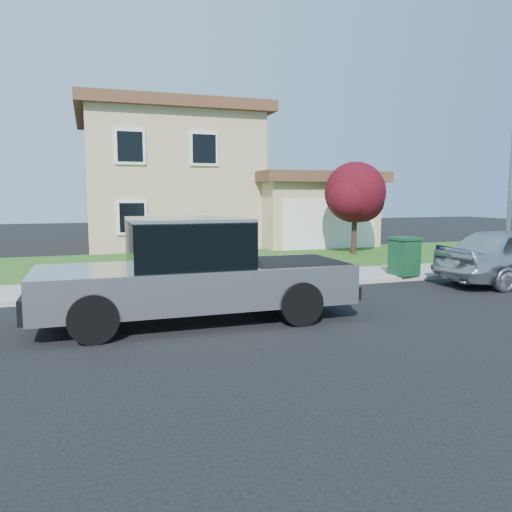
{
  "coord_description": "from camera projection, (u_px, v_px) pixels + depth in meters",
  "views": [
    {
      "loc": [
        -4.0,
        -9.63,
        2.54
      ],
      "look_at": [
        -0.48,
        0.81,
        1.2
      ],
      "focal_mm": 35.0,
      "sensor_mm": 36.0,
      "label": 1
    }
  ],
  "objects": [
    {
      "name": "woman",
      "position": [
        191.0,
        264.0,
        12.47
      ],
      "size": [
        0.68,
        0.56,
        1.77
      ],
      "rotation": [
        0.0,
        0.0,
        3.5
      ],
      "color": "tan",
      "rests_on": "ground"
    },
    {
      "name": "pickup_truck",
      "position": [
        195.0,
        273.0,
        10.07
      ],
      "size": [
        6.41,
        2.47,
        2.1
      ],
      "rotation": [
        0.0,
        0.0,
        -0.0
      ],
      "color": "black",
      "rests_on": "ground"
    },
    {
      "name": "ornamental_tree",
      "position": [
        356.0,
        195.0,
        20.67
      ],
      "size": [
        2.79,
        2.52,
        3.83
      ],
      "color": "black",
      "rests_on": "lawn"
    },
    {
      "name": "ground",
      "position": [
        290.0,
        315.0,
        10.63
      ],
      "size": [
        80.0,
        80.0,
        0.0
      ],
      "primitive_type": "plane",
      "color": "black",
      "rests_on": "ground"
    },
    {
      "name": "trash_bin",
      "position": [
        404.0,
        256.0,
        15.05
      ],
      "size": [
        0.79,
        0.88,
        1.15
      ],
      "rotation": [
        0.0,
        0.0,
        0.11
      ],
      "color": "#103A1F",
      "rests_on": "sidewalk"
    },
    {
      "name": "lawn",
      "position": [
        228.0,
        261.0,
        18.94
      ],
      "size": [
        40.0,
        7.0,
        0.1
      ],
      "primitive_type": "cube",
      "color": "#184B15",
      "rests_on": "ground"
    },
    {
      "name": "sidewalk",
      "position": [
        269.0,
        280.0,
        14.7
      ],
      "size": [
        40.0,
        2.0,
        0.15
      ],
      "primitive_type": "cube",
      "color": "gray",
      "rests_on": "ground"
    },
    {
      "name": "curb",
      "position": [
        283.0,
        286.0,
        13.67
      ],
      "size": [
        40.0,
        0.2,
        0.12
      ],
      "primitive_type": "cube",
      "color": "gray",
      "rests_on": "ground"
    },
    {
      "name": "house",
      "position": [
        194.0,
        183.0,
        26.08
      ],
      "size": [
        14.0,
        11.3,
        6.85
      ],
      "color": "tan",
      "rests_on": "ground"
    }
  ]
}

